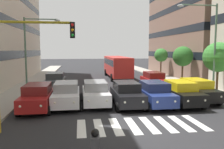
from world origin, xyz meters
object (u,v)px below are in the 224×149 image
object	(u,v)px
car_0	(197,90)
car_1	(181,93)
car_3	(127,94)
street_lamp_left	(209,40)
street_tree_1	(218,57)
street_tree_3	(161,55)
car_row2_0	(55,81)
car_4	(95,93)
car_row2_1	(154,80)
bus_behind_traffic	(117,65)
street_tree_2	(183,56)
car_5	(66,94)
street_lamp_right	(32,46)
traffic_light_gantry	(19,57)
car_6	(37,97)
car_2	(155,94)

from	to	relation	value
car_0	car_1	xyz separation A→B (m)	(1.71, 0.89, 0.00)
car_3	street_lamp_left	world-z (taller)	street_lamp_left
street_lamp_left	street_tree_1	size ratio (longest dim) A/B	1.68
car_0	street_tree_3	xyz separation A→B (m)	(-2.95, -16.05, 2.30)
car_row2_0	street_tree_1	distance (m)	15.49
car_4	street_lamp_left	world-z (taller)	street_lamp_left
car_4	car_row2_1	distance (m)	8.87
street_tree_1	bus_behind_traffic	bearing A→B (deg)	-62.56
car_1	street_tree_3	distance (m)	17.72
bus_behind_traffic	street_tree_2	distance (m)	9.57
bus_behind_traffic	street_tree_3	distance (m)	6.81
car_3	car_5	bearing A→B (deg)	-6.26
street_tree_2	street_tree_3	size ratio (longest dim) A/B	1.05
street_lamp_right	car_1	bearing A→B (deg)	150.39
street_tree_1	car_3	bearing A→B (deg)	18.95
car_row2_0	traffic_light_gantry	world-z (taller)	traffic_light_gantry
car_1	street_lamp_right	size ratio (longest dim) A/B	0.65
car_6	car_row2_0	distance (m)	7.74
car_6	street_tree_2	bearing A→B (deg)	-146.39
street_tree_2	car_5	bearing A→B (deg)	35.42
car_6	car_row2_0	bearing A→B (deg)	-92.88
car_row2_0	street_lamp_right	bearing A→B (deg)	30.40
car_1	street_lamp_left	world-z (taller)	street_lamp_left
car_6	street_lamp_right	size ratio (longest dim) A/B	0.65
street_lamp_left	car_1	bearing A→B (deg)	34.97
traffic_light_gantry	street_lamp_right	world-z (taller)	street_lamp_right
car_3	street_lamp_left	bearing A→B (deg)	-163.45
car_0	bus_behind_traffic	distance (m)	16.11
street_tree_1	street_tree_3	xyz separation A→B (m)	(0.23, -13.70, -0.16)
car_0	street_lamp_right	world-z (taller)	street_lamp_right
traffic_light_gantry	street_tree_1	bearing A→B (deg)	-153.93
car_0	car_2	size ratio (longest dim) A/B	1.00
street_lamp_left	street_lamp_right	xyz separation A→B (m)	(15.07, -4.23, -0.47)
car_row2_1	traffic_light_gantry	world-z (taller)	traffic_light_gantry
car_5	car_row2_0	distance (m)	7.25
street_lamp_right	street_tree_1	distance (m)	16.91
traffic_light_gantry	car_3	bearing A→B (deg)	-144.97
car_0	car_3	size ratio (longest dim) A/B	1.00
car_1	traffic_light_gantry	world-z (taller)	traffic_light_gantry
car_5	street_tree_3	bearing A→B (deg)	-128.38
car_3	street_tree_2	xyz separation A→B (m)	(-8.71, -9.67, 2.34)
car_5	car_row2_1	size ratio (longest dim) A/B	1.00
car_row2_1	traffic_light_gantry	bearing A→B (deg)	46.63
street_tree_1	car_row2_0	bearing A→B (deg)	-17.12
car_4	car_6	size ratio (longest dim) A/B	1.00
car_3	car_4	size ratio (longest dim) A/B	1.00
traffic_light_gantry	car_row2_1	bearing A→B (deg)	-133.37
car_6	car_row2_0	world-z (taller)	same
car_5	car_row2_0	size ratio (longest dim) A/B	1.00
car_6	street_tree_3	size ratio (longest dim) A/B	1.10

